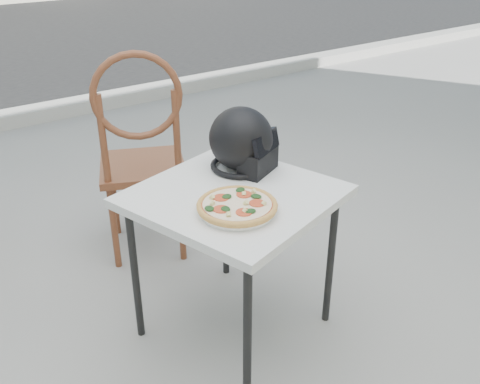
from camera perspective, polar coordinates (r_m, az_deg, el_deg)
ground at (r=2.78m, az=-6.83°, el=-10.18°), size 80.00×80.00×0.00m
curb at (r=5.32m, az=-23.38°, el=7.19°), size 30.00×0.25×0.12m
cafe_table_main at (r=2.18m, az=-0.61°, el=-1.47°), size 0.90×0.90×0.70m
plate at (r=2.00m, az=-0.31°, el=-1.96°), size 0.35×0.35×0.02m
pizza at (r=1.99m, az=-0.32°, el=-1.42°), size 0.40×0.40×0.04m
helmet at (r=2.31m, az=0.30°, el=5.31°), size 0.36×0.37×0.28m
cafe_chair_main at (r=2.78m, az=-10.51°, el=4.75°), size 0.58×0.58×1.15m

